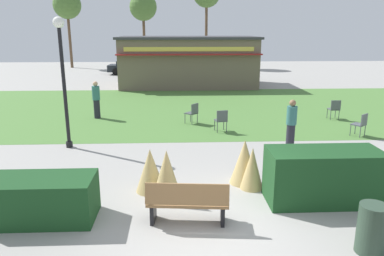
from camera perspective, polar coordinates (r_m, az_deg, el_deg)
The scene contains 22 objects.
ground_plane at distance 7.93m, azimuth 2.44°, elevation -14.85°, with size 80.00×80.00×0.00m, color #999691.
lawn_patch at distance 19.14m, azimuth -0.62°, elevation 3.09°, with size 36.00×12.00×0.01m, color #4C7A38.
park_bench at distance 7.81m, azimuth -0.70°, elevation -11.34°, with size 1.74×0.67×0.95m.
hedge_left at distance 8.57m, azimuth -22.02°, elevation -10.09°, with size 2.19×1.10×0.94m, color #19421E.
hedge_right at distance 9.21m, azimuth 19.52°, elevation -7.01°, with size 2.59×1.10×1.26m, color #19421E.
ornamental_grass_behind_left at distance 9.82m, azimuth 8.06°, elevation -5.14°, with size 0.75×0.75×1.18m, color tan.
ornamental_grass_behind_right at distance 8.78m, azimuth -3.91°, elevation -7.28°, with size 0.74×0.74×1.24m, color tan.
ornamental_grass_behind_center at distance 9.32m, azimuth -6.43°, elevation -6.46°, with size 0.74×0.74×1.10m, color tan.
ornamental_grass_behind_far at distance 9.54m, azimuth 9.22°, elevation -6.11°, with size 0.59×0.59×1.08m, color tan.
lamppost_mid at distance 12.96m, azimuth -19.28°, elevation 8.72°, with size 0.36×0.36×4.33m.
trash_bin at distance 7.62m, azimuth 25.93°, elevation -13.79°, with size 0.52×0.52×0.93m, color #2D4233.
food_kiosk at distance 26.84m, azimuth -0.62°, elevation 10.24°, with size 9.61×5.45×3.44m.
cafe_chair_west at distance 15.84m, azimuth 0.13°, elevation 2.52°, with size 0.62×0.62×0.89m.
cafe_chair_east at distance 15.31m, azimuth 24.54°, elevation 0.71°, with size 0.62×0.62×0.89m.
cafe_chair_center at distance 14.59m, azimuth 4.53°, elevation 1.40°, with size 0.51×0.51×0.89m.
cafe_chair_north at distance 17.80m, azimuth 21.06°, elevation 2.90°, with size 0.44×0.44×0.89m.
person_strolling at distance 12.86m, azimuth 15.00°, elevation 0.59°, with size 0.34×0.34×1.69m.
person_standing at distance 17.34m, azimuth -14.50°, elevation 4.26°, with size 0.34×0.34×1.69m.
parked_car_west_slot at distance 34.25m, azimuth -9.21°, elevation 9.25°, with size 4.27×2.18×1.20m.
parked_car_center_slot at distance 34.06m, azimuth -0.22°, elevation 9.41°, with size 4.27×2.20×1.20m.
tree_left_bg at distance 40.36m, azimuth -7.52°, elevation 17.89°, with size 2.80×2.80×7.55m.
tree_center_bg at distance 41.57m, azimuth -18.65°, elevation 17.41°, with size 2.80×2.80×7.71m.
Camera 1 is at (-0.63, -6.85, 3.94)m, focal length 34.69 mm.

